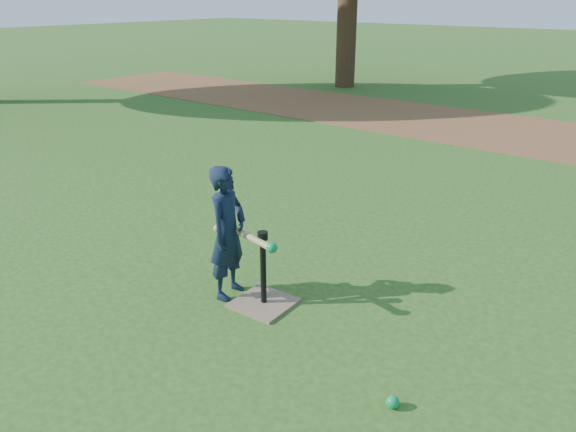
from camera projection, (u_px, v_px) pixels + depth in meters
The scene contains 6 objects.
ground at pixel (263, 340), 3.94m from camera, with size 80.00×80.00×0.00m, color #285116.
dirt_strip at pixel (561, 139), 9.34m from camera, with size 24.00×3.00×0.01m, color brown.
child at pixel (228, 233), 4.35m from camera, with size 0.39×0.26×1.07m, color black.
wiffle_ball_ground at pixel (393, 402), 3.28m from camera, with size 0.08×0.08×0.08m, color #0C8A42.
batting_tee at pixel (264, 292), 4.35m from camera, with size 0.46×0.46×0.61m.
swing_action at pixel (250, 238), 4.21m from camera, with size 0.66×0.19×0.09m.
Camera 1 is at (2.24, -2.48, 2.26)m, focal length 35.00 mm.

